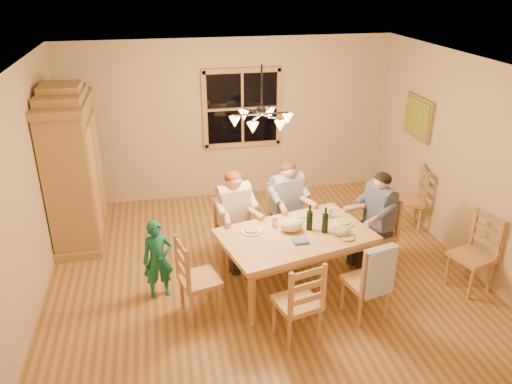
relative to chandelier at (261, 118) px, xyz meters
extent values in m
plane|color=brown|center=(0.00, 0.00, -2.08)|extent=(5.50, 5.50, 0.00)
cube|color=white|center=(0.00, 0.00, 0.62)|extent=(5.50, 5.00, 0.02)
cube|color=#C4AD8B|center=(0.00, 2.50, -0.73)|extent=(5.50, 0.02, 2.70)
cube|color=#C4AD8B|center=(-2.75, 0.00, -0.73)|extent=(0.02, 5.00, 2.70)
cube|color=#C4AD8B|center=(2.75, 0.00, -0.73)|extent=(0.02, 5.00, 2.70)
cube|color=black|center=(0.20, 2.48, -0.53)|extent=(1.20, 0.03, 1.20)
cube|color=tan|center=(0.20, 2.46, -0.53)|extent=(1.30, 0.06, 1.30)
cube|color=olive|center=(2.72, 1.20, -0.48)|extent=(0.04, 0.78, 0.64)
cube|color=#1E6B2D|center=(2.69, 1.20, -0.48)|extent=(0.02, 0.68, 0.54)
cylinder|color=black|center=(0.00, 0.00, 0.36)|extent=(0.02, 0.02, 0.53)
sphere|color=black|center=(0.00, 0.00, 0.09)|extent=(0.12, 0.12, 0.12)
cylinder|color=black|center=(0.16, 0.00, 0.05)|extent=(0.34, 0.02, 0.02)
cone|color=#FFB259|center=(0.32, 0.00, -0.03)|extent=(0.13, 0.13, 0.12)
cylinder|color=black|center=(0.08, 0.14, 0.05)|extent=(0.19, 0.31, 0.02)
cone|color=#FFB259|center=(0.16, 0.28, -0.03)|extent=(0.13, 0.13, 0.12)
cylinder|color=black|center=(-0.08, 0.14, 0.05)|extent=(0.19, 0.31, 0.02)
cone|color=#FFB259|center=(-0.16, 0.28, -0.03)|extent=(0.13, 0.13, 0.12)
cylinder|color=black|center=(-0.16, 0.00, 0.05)|extent=(0.34, 0.02, 0.02)
cone|color=#FFB259|center=(-0.32, 0.00, -0.03)|extent=(0.13, 0.13, 0.12)
cylinder|color=black|center=(-0.08, -0.14, 0.05)|extent=(0.19, 0.31, 0.02)
cone|color=#FFB259|center=(-0.16, -0.28, -0.03)|extent=(0.13, 0.13, 0.12)
cylinder|color=black|center=(0.08, -0.14, 0.05)|extent=(0.19, 0.31, 0.02)
cone|color=#FFB259|center=(0.16, -0.28, -0.03)|extent=(0.13, 0.13, 0.12)
cube|color=olive|center=(-2.43, 1.35, -1.08)|extent=(0.60, 1.30, 2.00)
cube|color=olive|center=(-2.43, 1.35, -0.03)|extent=(0.66, 1.40, 0.10)
cube|color=olive|center=(-2.43, 1.35, 0.07)|extent=(0.58, 1.00, 0.12)
cube|color=olive|center=(-2.43, 1.35, 0.17)|extent=(0.52, 0.55, 0.10)
cube|color=tan|center=(-2.12, 1.02, -1.08)|extent=(0.03, 0.55, 1.60)
cube|color=tan|center=(-2.12, 1.68, -1.08)|extent=(0.03, 0.55, 1.60)
cube|color=olive|center=(-2.43, 1.35, -2.02)|extent=(0.66, 1.40, 0.12)
cube|color=tan|center=(0.32, -0.49, -1.35)|extent=(1.99, 1.49, 0.06)
cube|color=tan|center=(0.32, -0.49, -1.43)|extent=(1.81, 1.30, 0.10)
cylinder|color=tan|center=(-0.34, -1.11, -1.73)|extent=(0.09, 0.09, 0.70)
cylinder|color=tan|center=(1.20, -0.73, -1.73)|extent=(0.09, 0.09, 0.70)
cylinder|color=tan|center=(-0.55, -0.25, -1.73)|extent=(0.09, 0.09, 0.70)
cylinder|color=tan|center=(0.98, 0.13, -1.73)|extent=(0.09, 0.09, 0.70)
cube|color=tan|center=(-0.31, 0.22, -1.63)|extent=(0.53, 0.51, 0.06)
cube|color=tan|center=(-0.31, 0.22, -1.36)|extent=(0.38, 0.14, 0.54)
cube|color=tan|center=(0.46, 0.41, -1.63)|extent=(0.53, 0.51, 0.06)
cube|color=tan|center=(0.46, 0.41, -1.36)|extent=(0.38, 0.14, 0.54)
cube|color=tan|center=(0.09, -1.42, -1.63)|extent=(0.53, 0.51, 0.06)
cube|color=tan|center=(0.09, -1.42, -1.36)|extent=(0.38, 0.14, 0.54)
cube|color=tan|center=(0.96, -1.20, -1.63)|extent=(0.53, 0.51, 0.06)
cube|color=tan|center=(0.96, -1.20, -1.36)|extent=(0.38, 0.14, 0.54)
cube|color=tan|center=(-0.88, -0.79, -1.63)|extent=(0.51, 0.53, 0.06)
cube|color=tan|center=(-0.88, -0.79, -1.36)|extent=(0.14, 0.38, 0.54)
cube|color=tan|center=(1.53, -0.19, -1.63)|extent=(0.51, 0.53, 0.06)
cube|color=tan|center=(1.53, -0.19, -1.36)|extent=(0.14, 0.38, 0.54)
cube|color=beige|center=(-0.31, 0.22, -1.24)|extent=(0.44, 0.31, 0.52)
cube|color=#262328|center=(-0.31, 0.22, -1.55)|extent=(0.47, 0.50, 0.14)
sphere|color=tan|center=(-0.31, 0.22, -0.86)|extent=(0.21, 0.21, 0.21)
ellipsoid|color=#592614|center=(-0.31, 0.22, -0.83)|extent=(0.22, 0.22, 0.17)
cube|color=#33538E|center=(0.46, 0.41, -1.24)|extent=(0.44, 0.31, 0.52)
cube|color=#262328|center=(0.46, 0.41, -1.55)|extent=(0.47, 0.50, 0.14)
sphere|color=tan|center=(0.46, 0.41, -0.86)|extent=(0.21, 0.21, 0.21)
ellipsoid|color=#381E11|center=(0.46, 0.41, -0.83)|extent=(0.22, 0.22, 0.17)
cube|color=#465170|center=(1.53, -0.19, -1.24)|extent=(0.31, 0.44, 0.52)
cube|color=#262328|center=(1.53, -0.19, -1.55)|extent=(0.50, 0.47, 0.14)
sphere|color=tan|center=(1.53, -0.19, -0.86)|extent=(0.21, 0.21, 0.21)
ellipsoid|color=black|center=(1.53, -0.19, -0.83)|extent=(0.22, 0.22, 0.17)
cube|color=#A8BDE3|center=(1.00, -1.39, -1.38)|extent=(0.39, 0.19, 0.58)
cylinder|color=black|center=(0.51, -0.43, -1.15)|extent=(0.08, 0.08, 0.33)
cylinder|color=black|center=(0.68, -0.53, -1.15)|extent=(0.08, 0.08, 0.33)
cylinder|color=white|center=(-0.19, -0.34, -1.31)|extent=(0.26, 0.26, 0.02)
cylinder|color=white|center=(0.52, -0.09, -1.31)|extent=(0.26, 0.26, 0.02)
cylinder|color=white|center=(0.98, -0.37, -1.31)|extent=(0.26, 0.26, 0.02)
cylinder|color=silver|center=(0.11, -0.27, -1.25)|extent=(0.06, 0.06, 0.14)
cylinder|color=silver|center=(0.86, -0.17, -1.25)|extent=(0.06, 0.06, 0.14)
ellipsoid|color=tan|center=(0.86, -0.63, -1.26)|extent=(0.20, 0.20, 0.11)
cube|color=slate|center=(0.33, -0.71, -1.30)|extent=(0.21, 0.18, 0.03)
ellipsoid|color=beige|center=(0.29, -0.41, -1.24)|extent=(0.28, 0.22, 0.15)
imported|color=#186C5A|center=(-1.34, -0.34, -1.57)|extent=(0.39, 0.28, 1.01)
cube|color=tan|center=(2.45, -0.96, -1.63)|extent=(0.53, 0.54, 0.06)
cube|color=tan|center=(2.45, -0.96, -1.36)|extent=(0.16, 0.38, 0.54)
cube|color=tan|center=(2.45, 0.71, -1.63)|extent=(0.54, 0.55, 0.06)
cube|color=tan|center=(2.45, 0.71, -1.36)|extent=(0.17, 0.38, 0.54)
camera|label=1|loc=(-1.20, -5.58, 1.62)|focal=35.00mm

